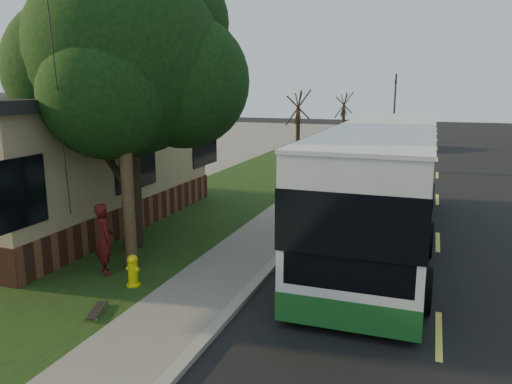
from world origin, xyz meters
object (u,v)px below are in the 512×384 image
leafy_tree (129,62)px  skateboard_main (97,310)px  bare_tree_far (343,119)px  utility_pole (121,82)px  fire_hydrant (133,271)px  traffic_signal (395,103)px  bare_tree_near (298,130)px  transit_bus (383,181)px  distant_car (409,138)px  skateboarder (104,239)px  dumpster (106,176)px

leafy_tree → skateboard_main: bearing=-67.9°
bare_tree_far → utility_pole: bearing=-90.6°
fire_hydrant → utility_pole: bearing=125.4°
bare_tree_far → leafy_tree: bearing=-92.5°
traffic_signal → skateboard_main: size_ratio=6.45×
bare_tree_near → bare_tree_far: bare_tree_near is taller
bare_tree_far → transit_bus: bare_tree_far is taller
fire_hydrant → transit_bus: (4.97, 5.56, 1.40)m
traffic_signal → transit_bus: bearing=-86.2°
leafy_tree → bare_tree_near: 15.66m
leafy_tree → distant_car: bearing=76.8°
utility_pole → skateboarder: 3.74m
bare_tree_far → transit_bus: 25.03m
leafy_tree → bare_tree_far: (1.17, 27.35, -3.16)m
utility_pole → skateboard_main: 5.20m
bare_tree_far → skateboard_main: 31.53m
traffic_signal → transit_bus: 28.54m
bare_tree_near → bare_tree_far: 12.01m
fire_hydrant → leafy_tree: (-1.57, 2.65, 4.73)m
leafy_tree → skateboard_main: (1.67, -4.12, -5.04)m
traffic_signal → transit_bus: traffic_signal is taller
leafy_tree → skateboarder: bearing=-76.9°
utility_pole → leafy_tree: utility_pole is taller
transit_bus → skateboard_main: 8.72m
bare_tree_near → transit_bus: 13.76m
fire_hydrant → skateboard_main: fire_hydrant is taller
bare_tree_far → dumpster: 22.41m
traffic_signal → skateboard_main: traffic_signal is taller
traffic_signal → fire_hydrant: bearing=-95.2°
traffic_signal → skateboard_main: 35.73m
traffic_signal → bare_tree_near: bearing=-104.0°
bare_tree_near → transit_bus: (5.87, -12.44, -0.31)m
utility_pole → skateboarder: (-0.35, -0.55, -3.68)m
utility_pole → transit_bus: (5.67, 4.56, -2.79)m
skateboarder → dumpster: size_ratio=0.91×
skateboarder → bare_tree_near: bearing=-50.0°
skateboard_main → bare_tree_far: bearing=90.9°
dumpster → distant_car: (11.54, 20.46, 0.02)m
bare_tree_near → skateboarder: size_ratio=2.45×
bare_tree_far → traffic_signal: traffic_signal is taller
skateboard_main → distant_car: (4.54, 30.52, 0.66)m
fire_hydrant → transit_bus: bearing=48.2°
fire_hydrant → utility_pole: size_ratio=0.08×
skateboarder → distant_car: skateboarder is taller
transit_bus → skateboarder: transit_bus is taller
fire_hydrant → traffic_signal: bearing=84.8°
bare_tree_far → distant_car: size_ratio=0.87×
fire_hydrant → dumpster: dumpster is taller
fire_hydrant → skateboarder: skateboarder is taller
leafy_tree → traffic_signal: size_ratio=1.42×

